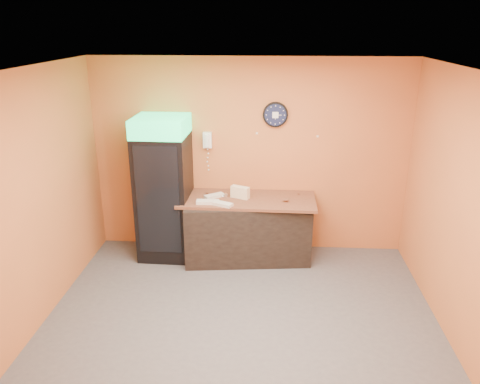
{
  "coord_description": "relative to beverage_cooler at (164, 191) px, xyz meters",
  "views": [
    {
      "loc": [
        0.29,
        -4.47,
        3.22
      ],
      "look_at": [
        -0.05,
        0.6,
        1.37
      ],
      "focal_mm": 35.0,
      "sensor_mm": 36.0,
      "label": 1
    }
  ],
  "objects": [
    {
      "name": "floor",
      "position": [
        1.19,
        -1.6,
        -0.99
      ],
      "size": [
        4.5,
        4.5,
        0.0
      ],
      "primitive_type": "plane",
      "color": "#47474C",
      "rests_on": "ground"
    },
    {
      "name": "back_wall",
      "position": [
        1.19,
        0.4,
        0.41
      ],
      "size": [
        4.5,
        0.02,
        2.8
      ],
      "primitive_type": "cube",
      "color": "#CD7139",
      "rests_on": "floor"
    },
    {
      "name": "left_wall",
      "position": [
        -1.06,
        -1.6,
        0.41
      ],
      "size": [
        0.02,
        4.0,
        2.8
      ],
      "primitive_type": "cube",
      "color": "#CD7139",
      "rests_on": "floor"
    },
    {
      "name": "right_wall",
      "position": [
        3.44,
        -1.6,
        0.41
      ],
      "size": [
        0.02,
        4.0,
        2.8
      ],
      "primitive_type": "cube",
      "color": "#CD7139",
      "rests_on": "floor"
    },
    {
      "name": "ceiling",
      "position": [
        1.19,
        -1.6,
        1.81
      ],
      "size": [
        4.5,
        4.0,
        0.02
      ],
      "primitive_type": "cube",
      "color": "white",
      "rests_on": "back_wall"
    },
    {
      "name": "beverage_cooler",
      "position": [
        0.0,
        0.0,
        0.0
      ],
      "size": [
        0.73,
        0.74,
        2.03
      ],
      "rotation": [
        0.0,
        0.0,
        -0.02
      ],
      "color": "black",
      "rests_on": "floor"
    },
    {
      "name": "prep_counter",
      "position": [
        1.17,
        0.01,
        -0.56
      ],
      "size": [
        1.81,
        0.96,
        0.87
      ],
      "primitive_type": "cube",
      "rotation": [
        0.0,
        0.0,
        0.11
      ],
      "color": "black",
      "rests_on": "floor"
    },
    {
      "name": "wall_clock",
      "position": [
        1.54,
        0.37,
        1.03
      ],
      "size": [
        0.35,
        0.06,
        0.35
      ],
      "color": "black",
      "rests_on": "back_wall"
    },
    {
      "name": "wall_phone",
      "position": [
        0.59,
        0.34,
        0.66
      ],
      "size": [
        0.12,
        0.11,
        0.22
      ],
      "color": "white",
      "rests_on": "back_wall"
    },
    {
      "name": "butcher_paper",
      "position": [
        1.17,
        0.01,
        -0.1
      ],
      "size": [
        1.91,
        0.81,
        0.04
      ],
      "primitive_type": "cube",
      "rotation": [
        0.0,
        0.0,
        -0.01
      ],
      "color": "brown",
      "rests_on": "prep_counter"
    },
    {
      "name": "sub_roll_stack",
      "position": [
        1.07,
        0.02,
        -0.0
      ],
      "size": [
        0.28,
        0.19,
        0.17
      ],
      "rotation": [
        0.0,
        0.0,
        -0.43
      ],
      "color": "#F6E4BF",
      "rests_on": "butcher_paper"
    },
    {
      "name": "wrapped_sandwich_left",
      "position": [
        0.65,
        -0.22,
        -0.06
      ],
      "size": [
        0.31,
        0.13,
        0.04
      ],
      "primitive_type": "cube",
      "rotation": [
        0.0,
        0.0,
        0.03
      ],
      "color": "beige",
      "rests_on": "butcher_paper"
    },
    {
      "name": "wrapped_sandwich_mid",
      "position": [
        0.85,
        -0.28,
        -0.06
      ],
      "size": [
        0.31,
        0.23,
        0.04
      ],
      "primitive_type": "cube",
      "rotation": [
        0.0,
        0.0,
        -0.44
      ],
      "color": "beige",
      "rests_on": "butcher_paper"
    },
    {
      "name": "wrapped_sandwich_right",
      "position": [
        0.71,
        0.03,
        -0.06
      ],
      "size": [
        0.29,
        0.25,
        0.04
      ],
      "primitive_type": "cube",
      "rotation": [
        0.0,
        0.0,
        0.61
      ],
      "color": "beige",
      "rests_on": "butcher_paper"
    },
    {
      "name": "kitchen_tool",
      "position": [
        0.87,
        0.04,
        -0.06
      ],
      "size": [
        0.05,
        0.05,
        0.05
      ],
      "primitive_type": "cylinder",
      "color": "silver",
      "rests_on": "butcher_paper"
    }
  ]
}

